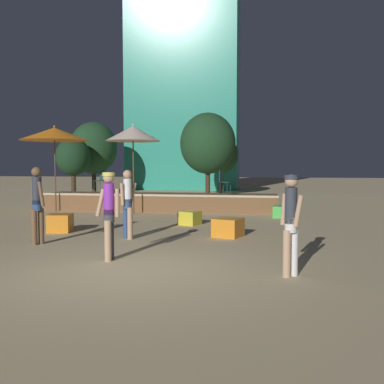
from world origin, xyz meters
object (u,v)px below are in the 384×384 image
at_px(patio_umbrella_1, 54,134).
at_px(person_3, 291,220).
at_px(person_2, 128,202).
at_px(cube_seat_1, 282,212).
at_px(cube_seat_2, 228,228).
at_px(background_tree_1, 94,148).
at_px(person_1, 37,202).
at_px(bistro_chair_1, 223,180).
at_px(frisbee_disc, 193,230).
at_px(background_tree_0, 221,155).
at_px(background_tree_3, 73,157).
at_px(cube_seat_3, 60,223).
at_px(cube_seat_0, 190,218).
at_px(patio_umbrella_0, 133,134).
at_px(background_tree_2, 208,144).
at_px(person_0, 109,211).
at_px(bistro_chair_0, 101,178).

xyz_separation_m(patio_umbrella_1, person_3, (8.59, -8.55, -2.11)).
bearing_deg(person_2, cube_seat_1, 85.69).
distance_m(cube_seat_2, background_tree_1, 19.34).
xyz_separation_m(cube_seat_1, person_1, (-5.61, -6.17, 0.76)).
height_order(bistro_chair_1, frisbee_disc, bistro_chair_1).
bearing_deg(background_tree_0, background_tree_3, -161.04).
bearing_deg(person_3, cube_seat_3, -74.11).
distance_m(patio_umbrella_1, cube_seat_2, 9.16).
xyz_separation_m(cube_seat_0, person_3, (2.69, -5.65, 0.71)).
distance_m(patio_umbrella_0, background_tree_2, 9.82).
relative_size(cube_seat_3, frisbee_disc, 2.82).
xyz_separation_m(cube_seat_3, person_3, (5.88, -3.66, 0.67)).
xyz_separation_m(patio_umbrella_0, background_tree_0, (1.93, 11.88, -0.50)).
relative_size(bistro_chair_1, background_tree_3, 0.26).
bearing_deg(patio_umbrella_1, cube_seat_1, -3.43).
xyz_separation_m(bistro_chair_1, background_tree_1, (-9.65, 10.11, 1.71)).
bearing_deg(background_tree_2, cube_seat_3, -98.04).
relative_size(cube_seat_0, bistro_chair_1, 0.78).
height_order(person_2, person_3, person_2).
bearing_deg(person_2, background_tree_3, 152.74).
relative_size(person_1, frisbee_disc, 7.26).
distance_m(bistro_chair_1, frisbee_disc, 5.30).
bearing_deg(cube_seat_1, person_1, -132.27).
distance_m(person_0, person_1, 2.54).
height_order(patio_umbrella_1, background_tree_1, background_tree_1).
relative_size(cube_seat_3, background_tree_2, 0.14).
bearing_deg(cube_seat_0, cube_seat_1, 40.29).
xyz_separation_m(patio_umbrella_0, cube_seat_3, (-0.61, -4.48, -2.72)).
bearing_deg(bistro_chair_0, patio_umbrella_0, -9.87).
bearing_deg(cube_seat_3, bistro_chair_1, 57.72).
bearing_deg(person_1, background_tree_1, 48.79).
height_order(cube_seat_2, background_tree_3, background_tree_3).
distance_m(patio_umbrella_0, person_0, 8.06).
xyz_separation_m(person_2, person_3, (3.72, -2.92, 0.00)).
bearing_deg(bistro_chair_1, background_tree_1, 61.72).
relative_size(patio_umbrella_0, cube_seat_3, 4.87).
distance_m(patio_umbrella_1, background_tree_0, 12.62).
bearing_deg(frisbee_disc, cube_seat_2, -37.56).
height_order(person_1, person_3, person_1).
distance_m(person_0, person_3, 3.35).
bearing_deg(frisbee_disc, background_tree_1, 121.54).
bearing_deg(person_2, cube_seat_3, -166.27).
bearing_deg(background_tree_0, bistro_chair_1, -83.23).
distance_m(person_2, bistro_chair_1, 6.91).
distance_m(frisbee_disc, background_tree_1, 18.14).
height_order(patio_umbrella_0, bistro_chair_0, patio_umbrella_0).
bearing_deg(background_tree_2, bistro_chair_0, -115.91).
height_order(frisbee_disc, background_tree_0, background_tree_0).
distance_m(person_1, bistro_chair_1, 8.49).
distance_m(patio_umbrella_0, person_1, 6.60).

